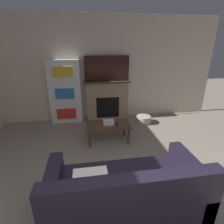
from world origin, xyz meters
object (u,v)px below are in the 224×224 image
object	(u,v)px
fireplace	(107,100)
couch	(125,194)
tv	(107,69)
coffee_table	(108,127)
bookshelf	(65,92)
storage_basket	(143,119)

from	to	relation	value
fireplace	couch	world-z (taller)	fireplace
tv	coffee_table	xyz separation A→B (m)	(-0.15, -1.24, -1.05)
tv	bookshelf	distance (m)	1.25
couch	storage_basket	world-z (taller)	couch
fireplace	tv	xyz separation A→B (m)	(0.00, -0.02, 0.86)
storage_basket	bookshelf	bearing A→B (deg)	167.88
bookshelf	storage_basket	world-z (taller)	bookshelf
couch	coffee_table	xyz separation A→B (m)	(0.04, 1.76, 0.06)
couch	bookshelf	xyz separation A→B (m)	(-0.91, 2.99, 0.53)
couch	coffee_table	world-z (taller)	couch
couch	storage_basket	bearing A→B (deg)	66.64
fireplace	coffee_table	bearing A→B (deg)	-96.82
tv	storage_basket	size ratio (longest dim) A/B	3.00
tv	couch	xyz separation A→B (m)	(-0.19, -3.00, -1.11)
fireplace	tv	world-z (taller)	tv
bookshelf	coffee_table	bearing A→B (deg)	-52.46
fireplace	couch	xyz separation A→B (m)	(-0.19, -3.02, -0.25)
storage_basket	tv	bearing A→B (deg)	154.60
fireplace	coffee_table	distance (m)	1.28
fireplace	coffee_table	size ratio (longest dim) A/B	1.32
couch	tv	bearing A→B (deg)	86.39
tv	storage_basket	world-z (taller)	tv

